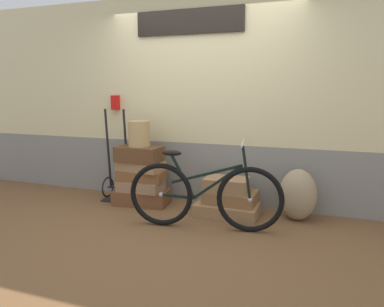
{
  "coord_description": "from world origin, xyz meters",
  "views": [
    {
      "loc": [
        1.46,
        -3.71,
        1.5
      ],
      "look_at": [
        0.03,
        0.29,
        0.74
      ],
      "focal_mm": 33.64,
      "sensor_mm": 36.0,
      "label": 1
    }
  ],
  "objects_px": {
    "bicycle": "(204,195)",
    "suitcase_2": "(141,176)",
    "suitcase_1": "(141,186)",
    "suitcase_3": "(141,166)",
    "suitcase_6": "(231,197)",
    "wicker_basket": "(139,134)",
    "suitcase_0": "(142,197)",
    "suitcase_7": "(227,185)",
    "luggage_trolley": "(117,178)",
    "suitcase_4": "(139,154)",
    "suitcase_5": "(227,209)",
    "burlap_sack": "(298,195)"
  },
  "relations": [
    {
      "from": "suitcase_4",
      "to": "bicycle",
      "type": "relative_size",
      "value": 0.35
    },
    {
      "from": "bicycle",
      "to": "suitcase_1",
      "type": "bearing_deg",
      "value": 153.7
    },
    {
      "from": "suitcase_1",
      "to": "suitcase_6",
      "type": "distance_m",
      "value": 1.2
    },
    {
      "from": "suitcase_7",
      "to": "suitcase_4",
      "type": "bearing_deg",
      "value": -179.63
    },
    {
      "from": "suitcase_0",
      "to": "suitcase_6",
      "type": "bearing_deg",
      "value": -4.81
    },
    {
      "from": "suitcase_0",
      "to": "suitcase_7",
      "type": "xyz_separation_m",
      "value": [
        1.16,
        -0.01,
        0.28
      ]
    },
    {
      "from": "bicycle",
      "to": "suitcase_2",
      "type": "bearing_deg",
      "value": 152.76
    },
    {
      "from": "suitcase_4",
      "to": "suitcase_7",
      "type": "relative_size",
      "value": 1.13
    },
    {
      "from": "suitcase_2",
      "to": "luggage_trolley",
      "type": "height_order",
      "value": "luggage_trolley"
    },
    {
      "from": "suitcase_2",
      "to": "luggage_trolley",
      "type": "distance_m",
      "value": 0.45
    },
    {
      "from": "suitcase_5",
      "to": "suitcase_3",
      "type": "bearing_deg",
      "value": 179.09
    },
    {
      "from": "suitcase_3",
      "to": "suitcase_4",
      "type": "distance_m",
      "value": 0.16
    },
    {
      "from": "suitcase_4",
      "to": "suitcase_6",
      "type": "relative_size",
      "value": 0.95
    },
    {
      "from": "suitcase_5",
      "to": "bicycle",
      "type": "distance_m",
      "value": 0.6
    },
    {
      "from": "bicycle",
      "to": "suitcase_7",
      "type": "bearing_deg",
      "value": 77.5
    },
    {
      "from": "suitcase_3",
      "to": "suitcase_1",
      "type": "bearing_deg",
      "value": -64.39
    },
    {
      "from": "suitcase_2",
      "to": "luggage_trolley",
      "type": "bearing_deg",
      "value": 161.98
    },
    {
      "from": "suitcase_3",
      "to": "bicycle",
      "type": "distance_m",
      "value": 1.19
    },
    {
      "from": "suitcase_5",
      "to": "burlap_sack",
      "type": "xyz_separation_m",
      "value": [
        0.81,
        0.12,
        0.23
      ]
    },
    {
      "from": "suitcase_3",
      "to": "burlap_sack",
      "type": "height_order",
      "value": "burlap_sack"
    },
    {
      "from": "suitcase_0",
      "to": "bicycle",
      "type": "relative_size",
      "value": 0.43
    },
    {
      "from": "bicycle",
      "to": "suitcase_0",
      "type": "bearing_deg",
      "value": 152.87
    },
    {
      "from": "suitcase_4",
      "to": "suitcase_7",
      "type": "xyz_separation_m",
      "value": [
        1.17,
        0.0,
        -0.3
      ]
    },
    {
      "from": "suitcase_0",
      "to": "suitcase_6",
      "type": "relative_size",
      "value": 1.16
    },
    {
      "from": "suitcase_5",
      "to": "wicker_basket",
      "type": "distance_m",
      "value": 1.47
    },
    {
      "from": "suitcase_7",
      "to": "suitcase_3",
      "type": "bearing_deg",
      "value": 179.12
    },
    {
      "from": "suitcase_5",
      "to": "wicker_basket",
      "type": "height_order",
      "value": "wicker_basket"
    },
    {
      "from": "suitcase_4",
      "to": "suitcase_1",
      "type": "bearing_deg",
      "value": -20.42
    },
    {
      "from": "suitcase_3",
      "to": "suitcase_6",
      "type": "xyz_separation_m",
      "value": [
        1.21,
        0.01,
        -0.3
      ]
    },
    {
      "from": "suitcase_0",
      "to": "suitcase_4",
      "type": "xyz_separation_m",
      "value": [
        -0.02,
        -0.01,
        0.58
      ]
    },
    {
      "from": "suitcase_5",
      "to": "suitcase_1",
      "type": "bearing_deg",
      "value": -179.34
    },
    {
      "from": "suitcase_2",
      "to": "bicycle",
      "type": "bearing_deg",
      "value": -31.76
    },
    {
      "from": "suitcase_3",
      "to": "suitcase_6",
      "type": "distance_m",
      "value": 1.25
    },
    {
      "from": "suitcase_6",
      "to": "wicker_basket",
      "type": "height_order",
      "value": "wicker_basket"
    },
    {
      "from": "bicycle",
      "to": "luggage_trolley",
      "type": "bearing_deg",
      "value": 156.48
    },
    {
      "from": "suitcase_1",
      "to": "suitcase_2",
      "type": "xyz_separation_m",
      "value": [
        -0.0,
        0.02,
        0.13
      ]
    },
    {
      "from": "luggage_trolley",
      "to": "suitcase_5",
      "type": "bearing_deg",
      "value": -4.71
    },
    {
      "from": "suitcase_0",
      "to": "suitcase_7",
      "type": "bearing_deg",
      "value": -6.09
    },
    {
      "from": "suitcase_2",
      "to": "suitcase_7",
      "type": "relative_size",
      "value": 1.17
    },
    {
      "from": "suitcase_0",
      "to": "bicycle",
      "type": "bearing_deg",
      "value": -32.81
    },
    {
      "from": "suitcase_2",
      "to": "suitcase_7",
      "type": "xyz_separation_m",
      "value": [
        1.16,
        -0.01,
        -0.01
      ]
    },
    {
      "from": "suitcase_2",
      "to": "bicycle",
      "type": "xyz_separation_m",
      "value": [
        1.04,
        -0.54,
        -0.01
      ]
    },
    {
      "from": "suitcase_3",
      "to": "luggage_trolley",
      "type": "bearing_deg",
      "value": 173.25
    },
    {
      "from": "suitcase_1",
      "to": "luggage_trolley",
      "type": "xyz_separation_m",
      "value": [
        -0.43,
        0.12,
        0.04
      ]
    },
    {
      "from": "suitcase_6",
      "to": "wicker_basket",
      "type": "xyz_separation_m",
      "value": [
        -1.22,
        -0.02,
        0.72
      ]
    },
    {
      "from": "suitcase_2",
      "to": "suitcase_0",
      "type": "bearing_deg",
      "value": -90.14
    },
    {
      "from": "suitcase_3",
      "to": "bicycle",
      "type": "height_order",
      "value": "bicycle"
    },
    {
      "from": "suitcase_2",
      "to": "suitcase_6",
      "type": "distance_m",
      "value": 1.21
    },
    {
      "from": "suitcase_6",
      "to": "suitcase_7",
      "type": "distance_m",
      "value": 0.16
    },
    {
      "from": "suitcase_0",
      "to": "suitcase_4",
      "type": "distance_m",
      "value": 0.58
    }
  ]
}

